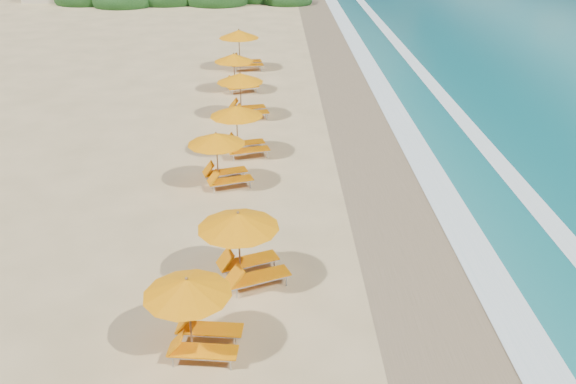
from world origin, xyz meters
TOP-DOWN VIEW (x-y plane):
  - ground at (0.00, 0.00)m, footprint 160.00×160.00m
  - wet_sand at (4.00, 0.00)m, footprint 4.00×160.00m
  - surf_foam at (6.70, 0.00)m, footprint 4.00×160.00m
  - station_3 at (-2.20, -5.83)m, footprint 2.32×2.18m
  - station_4 at (-1.21, -3.05)m, footprint 2.85×2.81m
  - station_5 at (-2.31, 3.09)m, footprint 2.65×2.58m
  - station_6 at (-1.74, 5.94)m, footprint 2.68×2.60m
  - station_7 at (-1.82, 10.60)m, footprint 2.71×2.60m
  - station_8 at (-2.37, 14.84)m, footprint 2.73×2.68m
  - station_9 at (-2.30, 19.55)m, footprint 2.90×2.75m

SIDE VIEW (x-z plane):
  - ground at x=0.00m, z-range 0.00..0.00m
  - wet_sand at x=4.00m, z-range 0.00..0.01m
  - surf_foam at x=6.70m, z-range 0.02..0.03m
  - station_3 at x=-2.20m, z-range 0.12..2.15m
  - station_5 at x=-2.31m, z-range 0.13..2.21m
  - station_8 at x=-2.37m, z-range 0.13..2.26m
  - station_6 at x=-1.74m, z-range 0.13..2.28m
  - station_4 at x=-1.21m, z-range 0.13..2.33m
  - station_7 at x=-1.82m, z-range 0.13..2.36m
  - station_9 at x=-2.30m, z-range 0.15..2.60m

